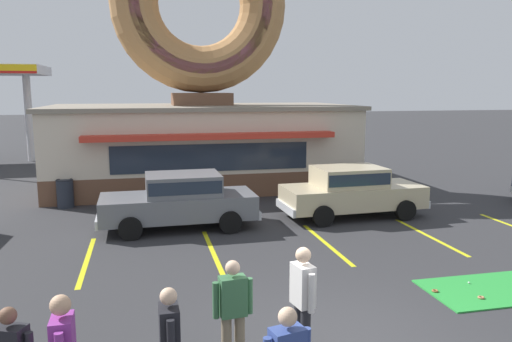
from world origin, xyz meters
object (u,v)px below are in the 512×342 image
Objects in this scene: golf_ball at (469,283)px; car_grey at (180,199)px; pedestrian_crossing_woman at (233,309)px; car_champagne at (351,190)px; pedestrian_clipboard_woman at (303,298)px; trash_bin at (65,193)px.

golf_ball is 0.01× the size of car_grey.
car_grey reaches higher than golf_ball.
car_grey is at bearing 91.46° from pedestrian_crossing_woman.
car_grey is (-5.49, 5.67, 0.82)m from golf_ball.
car_champagne and car_grey have the same top height.
pedestrian_clipboard_woman is at bearing -118.05° from car_champagne.
car_grey is at bearing 134.06° from golf_ball.
pedestrian_clipboard_woman is at bearing -155.16° from golf_ball.
golf_ball is 0.01× the size of car_champagne.
golf_ball is 4.79m from pedestrian_clipboard_woman.
golf_ball is 5.70m from pedestrian_crossing_woman.
pedestrian_crossing_woman reaches higher than car_champagne.
trash_bin is at bearing 136.40° from car_grey.
car_grey is at bearing 99.13° from pedestrian_clipboard_woman.
pedestrian_clipboard_woman is (-4.26, -1.97, 0.92)m from golf_ball.
golf_ball is 0.02× the size of pedestrian_clipboard_woman.
pedestrian_crossing_woman reaches higher than car_grey.
golf_ball is at bearing -45.02° from trash_bin.
car_grey is 4.71× the size of trash_bin.
golf_ball is at bearing -88.91° from car_champagne.
pedestrian_clipboard_woman reaches higher than car_champagne.
car_champagne is 4.74× the size of trash_bin.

